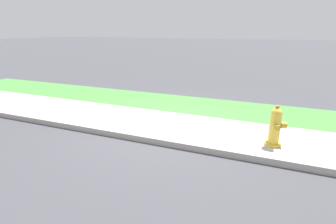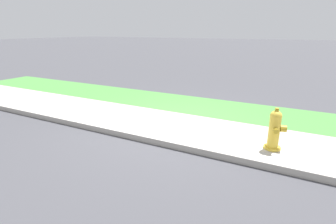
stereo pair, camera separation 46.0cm
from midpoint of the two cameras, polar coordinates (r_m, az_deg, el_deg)
ground_plane at (r=5.89m, az=-1.32°, el=-3.07°), size 120.00×120.00×0.00m
sidewalk_pavement at (r=5.89m, az=-1.32°, el=-3.03°), size 18.00×1.82×0.01m
grass_verge at (r=7.51m, az=4.34°, el=1.47°), size 18.00×1.82×0.01m
street_curb at (r=5.05m, az=-5.92°, el=-6.06°), size 18.00×0.16×0.12m
fire_hydrant_by_grass_verge at (r=5.10m, az=19.96°, el=-3.03°), size 0.36×0.38×0.77m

